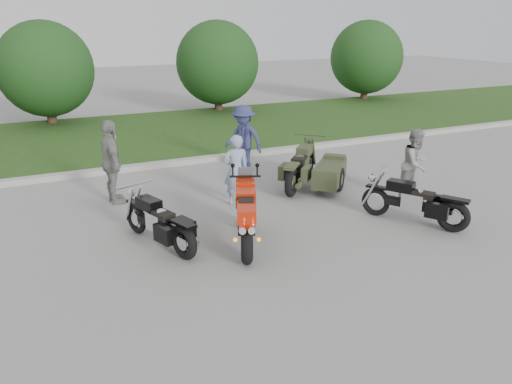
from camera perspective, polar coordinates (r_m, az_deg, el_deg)
name	(u,v)px	position (r m, az deg, el deg)	size (l,w,h in m)	color
ground	(281,243)	(9.39, 2.92, -5.86)	(80.00, 80.00, 0.00)	gray
curb	(184,162)	(14.61, -8.24, 3.45)	(60.00, 0.30, 0.15)	#A3A19A
grass_strip	(149,134)	(18.51, -12.13, 6.50)	(60.00, 8.00, 0.14)	#395C1F
tree_mid_left	(45,69)	(21.09, -22.93, 12.80)	(3.60, 3.60, 4.00)	#3F2B1C
tree_mid_right	(218,63)	(22.55, -4.42, 14.50)	(3.60, 3.60, 4.00)	#3F2B1C
tree_far_right	(366,57)	(26.49, 12.51, 14.79)	(3.60, 3.60, 4.00)	#3F2B1C
sportbike_red	(246,214)	(9.06, -1.15, -2.53)	(1.04, 2.10, 1.05)	black
cruiser_left	(162,225)	(9.23, -10.74, -3.70)	(0.88, 2.13, 0.85)	black
cruiser_right	(418,204)	(10.59, 18.02, -1.31)	(1.25, 1.99, 0.86)	black
cruiser_sidecar	(317,171)	(12.31, 7.01, 2.35)	(2.10, 2.22, 0.95)	black
person_stripe	(236,170)	(11.10, -2.33, 2.54)	(0.58, 0.38, 1.60)	#869AB7
person_grey	(415,164)	(12.10, 17.75, 3.11)	(0.79, 0.62, 1.63)	gray
person_denim	(244,138)	(13.69, -1.42, 6.16)	(1.16, 0.67, 1.80)	navy
person_back	(112,162)	(11.58, -16.15, 3.28)	(1.12, 0.47, 1.91)	gray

